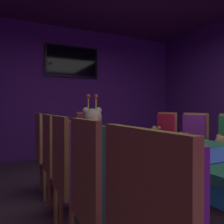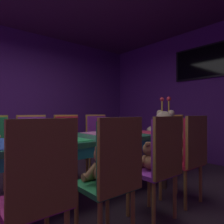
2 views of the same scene
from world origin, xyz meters
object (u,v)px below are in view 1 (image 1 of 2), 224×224
chair_right_3 (191,143)px  teddy_right_3 (183,145)px  throne_chair (90,135)px  teddy_left_2 (89,170)px  king_teddy_bear (93,128)px  teddy_left_4 (57,147)px  chair_left_3 (56,155)px  teddy_right_2 (222,152)px  chair_left_4 (45,146)px  teddy_right_4 (155,138)px  teddy_left_1 (122,190)px  wall_tv (72,62)px  banquet_table (164,151)px  chair_left_2 (70,169)px  chair_left_1 (98,192)px  teddy_left_3 (71,154)px  chair_right_4 (163,138)px

chair_right_3 → teddy_right_3: 0.14m
throne_chair → teddy_right_3: bearing=27.6°
teddy_left_2 → king_teddy_bear: bearing=68.5°
chair_right_3 → teddy_left_4: bearing=-18.9°
chair_left_3 → throne_chair: 1.69m
teddy_right_2 → teddy_right_3: teddy_right_2 is taller
chair_left_3 → king_teddy_bear: size_ratio=1.20×
chair_left_4 → teddy_right_4: size_ratio=2.88×
teddy_left_1 → chair_left_4: size_ratio=0.32×
teddy_left_2 → teddy_right_2: 1.47m
chair_left_3 → wall_tv: size_ratio=0.86×
teddy_right_3 → chair_right_3: bearing=-180.0°
banquet_table → chair_left_2: (-0.87, -0.01, -0.06)m
chair_right_3 → king_teddy_bear: (-0.89, 1.26, 0.12)m
chair_left_3 → teddy_left_2: bearing=-75.8°
chair_left_1 → teddy_right_2: 1.68m
chair_left_2 → chair_left_3: (0.00, 0.55, 0.00)m
teddy_left_1 → teddy_right_4: 2.18m
banquet_table → teddy_right_2: bearing=-0.5°
chair_left_1 → chair_left_2: bearing=91.4°
teddy_left_3 → king_teddy_bear: size_ratio=0.41×
banquet_table → chair_left_4: (-0.87, 1.13, -0.06)m
throne_chair → king_teddy_bear: bearing=-0.0°
teddy_left_1 → king_teddy_bear: 2.46m
teddy_left_1 → teddy_right_3: teddy_left_1 is taller
teddy_left_4 → teddy_right_2: size_ratio=0.85×
chair_left_1 → teddy_left_1: (0.14, -0.00, -0.01)m
throne_chair → teddy_right_2: bearing=20.4°
teddy_left_1 → chair_left_4: 1.66m
chair_left_1 → teddy_left_2: 0.53m
teddy_left_1 → chair_left_3: size_ratio=0.32×
teddy_left_2 → teddy_right_4: teddy_right_4 is taller
chair_left_2 → throne_chair: same height
throne_chair → wall_tv: wall_tv is taller
teddy_right_3 → king_teddy_bear: king_teddy_bear is taller
chair_right_4 → teddy_right_4: 0.15m
banquet_table → throne_chair: size_ratio=2.95×
chair_right_3 → chair_right_4: size_ratio=1.00×
wall_tv → banquet_table: bearing=-90.0°
teddy_left_2 → teddy_left_3: 0.55m
teddy_left_2 → teddy_right_4: (1.45, 1.13, 0.03)m
teddy_left_2 → teddy_right_2: (1.47, 0.00, 0.02)m
chair_left_1 → teddy_left_3: 1.07m
chair_left_4 → king_teddy_bear: size_ratio=1.20×
banquet_table → chair_left_1: chair_left_1 is taller
chair_right_4 → king_teddy_bear: bearing=-39.3°
teddy_left_2 → teddy_left_3: size_ratio=0.82×
banquet_table → chair_left_3: size_ratio=2.95×
chair_left_4 → chair_right_3: 1.84m
teddy_left_2 → chair_left_3: bearing=104.2°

